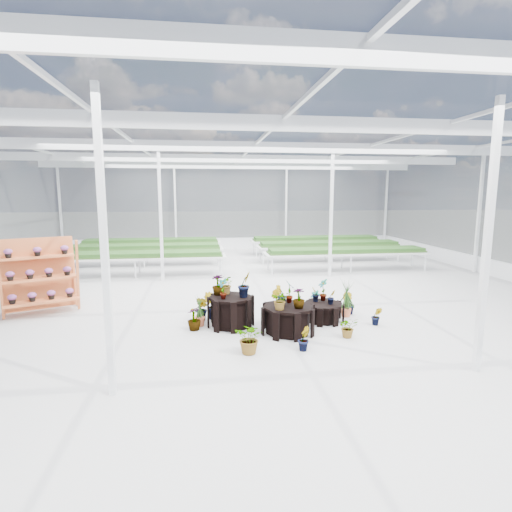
{
  "coord_description": "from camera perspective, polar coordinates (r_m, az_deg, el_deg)",
  "views": [
    {
      "loc": [
        -1.6,
        -9.89,
        3.0
      ],
      "look_at": [
        -0.15,
        0.88,
        1.3
      ],
      "focal_mm": 28.0,
      "sensor_mm": 36.0,
      "label": 1
    }
  ],
  "objects": [
    {
      "name": "plinth_low",
      "position": [
        9.71,
        9.52,
        -7.89
      ],
      "size": [
        1.23,
        1.23,
        0.43
      ],
      "primitive_type": "cylinder",
      "rotation": [
        0.0,
        0.0,
        0.35
      ],
      "color": "black",
      "rests_on": "ground"
    },
    {
      "name": "greenhouse_shell",
      "position": [
        10.05,
        1.52,
        4.61
      ],
      "size": [
        18.0,
        24.0,
        4.5
      ],
      "primitive_type": null,
      "color": "white",
      "rests_on": "ground"
    },
    {
      "name": "bird_table",
      "position": [
        12.14,
        -27.63,
        -2.71
      ],
      "size": [
        0.48,
        0.48,
        1.55
      ],
      "primitive_type": null,
      "rotation": [
        0.0,
        0.0,
        0.37
      ],
      "color": "tan",
      "rests_on": "ground"
    },
    {
      "name": "plinth_mid",
      "position": [
        8.79,
        4.59,
        -9.01
      ],
      "size": [
        1.29,
        1.29,
        0.6
      ],
      "primitive_type": "cylinder",
      "rotation": [
        0.0,
        0.0,
        0.13
      ],
      "color": "black",
      "rests_on": "ground"
    },
    {
      "name": "nursery_plants",
      "position": [
        9.1,
        2.17,
        -7.08
      ],
      "size": [
        4.52,
        3.19,
        1.29
      ],
      "color": "#23471A",
      "rests_on": "ground"
    },
    {
      "name": "steel_frame",
      "position": [
        10.05,
        1.52,
        4.61
      ],
      "size": [
        18.0,
        24.0,
        4.5
      ],
      "primitive_type": null,
      "color": "silver",
      "rests_on": "ground"
    },
    {
      "name": "nursery_benches",
      "position": [
        17.36,
        -2.3,
        0.34
      ],
      "size": [
        16.0,
        7.0,
        0.84
      ],
      "primitive_type": null,
      "color": "silver",
      "rests_on": "ground"
    },
    {
      "name": "ground_plane",
      "position": [
        10.46,
        1.47,
        -7.78
      ],
      "size": [
        24.0,
        24.0,
        0.0
      ],
      "primitive_type": "plane",
      "color": "gray",
      "rests_on": "ground"
    },
    {
      "name": "plinth_tall",
      "position": [
        9.18,
        -3.62,
        -7.9
      ],
      "size": [
        1.08,
        1.08,
        0.7
      ],
      "primitive_type": "cylinder",
      "rotation": [
        0.0,
        0.0,
        0.05
      ],
      "color": "black",
      "rests_on": "ground"
    },
    {
      "name": "shelf_rack",
      "position": [
        11.43,
        -28.51,
        -2.58
      ],
      "size": [
        2.01,
        1.57,
        1.88
      ],
      "primitive_type": null,
      "rotation": [
        0.0,
        0.0,
        0.41
      ],
      "color": "#BA5B2E",
      "rests_on": "ground"
    }
  ]
}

